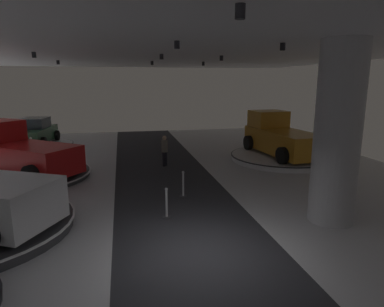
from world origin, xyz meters
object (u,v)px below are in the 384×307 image
at_px(display_platform_far_left, 26,175).
at_px(display_platform_far_right, 282,157).
at_px(pickup_truck_far_left, 19,152).
at_px(display_car_deep_left, 35,132).
at_px(visitor_walking_near, 165,149).
at_px(display_platform_deep_left, 36,146).
at_px(pickup_truck_far_right, 280,137).
at_px(column_right, 337,134).

bearing_deg(display_platform_far_left, display_platform_far_right, 3.63).
bearing_deg(display_platform_far_right, pickup_truck_far_left, -177.29).
xyz_separation_m(display_car_deep_left, display_platform_far_left, (1.24, -7.43, -0.91)).
xyz_separation_m(display_car_deep_left, pickup_truck_far_left, (0.99, -7.23, 0.12)).
distance_m(display_car_deep_left, visitor_walking_near, 10.12).
xyz_separation_m(display_platform_deep_left, pickup_truck_far_left, (1.00, -7.20, 1.00)).
xyz_separation_m(display_platform_far_right, pickup_truck_far_right, (-0.03, 0.32, 1.07)).
bearing_deg(display_platform_far_left, visitor_walking_near, 7.73).
bearing_deg(display_platform_far_left, column_right, -33.68).
xyz_separation_m(pickup_truck_far_left, visitor_walking_near, (6.72, 0.68, -0.25)).
xyz_separation_m(column_right, display_platform_deep_left, (-11.93, 14.51, -2.60)).
bearing_deg(display_platform_far_right, pickup_truck_far_right, 95.04).
height_order(display_platform_far_right, visitor_walking_near, visitor_walking_near).
distance_m(display_platform_far_right, pickup_truck_far_left, 13.34).
bearing_deg(display_platform_deep_left, column_right, -50.59).
xyz_separation_m(display_platform_far_right, visitor_walking_near, (-6.57, 0.05, 0.73)).
xyz_separation_m(display_platform_deep_left, visitor_walking_near, (7.72, -6.52, 0.75)).
distance_m(display_platform_far_right, visitor_walking_near, 6.61).
distance_m(display_car_deep_left, pickup_truck_far_right, 15.58).
relative_size(display_platform_deep_left, visitor_walking_near, 2.97).
height_order(display_platform_deep_left, display_platform_far_left, display_platform_deep_left).
bearing_deg(display_car_deep_left, column_right, -50.66).
relative_size(pickup_truck_far_right, pickup_truck_far_left, 1.00).
height_order(display_car_deep_left, pickup_truck_far_left, pickup_truck_far_left).
distance_m(display_car_deep_left, display_platform_far_right, 15.76).
bearing_deg(display_car_deep_left, pickup_truck_far_right, -23.77).
xyz_separation_m(column_right, display_platform_far_right, (2.36, 7.94, -2.58)).
relative_size(display_platform_deep_left, display_car_deep_left, 1.08).
xyz_separation_m(display_platform_deep_left, pickup_truck_far_right, (14.26, -6.25, 1.10)).
xyz_separation_m(display_platform_far_left, visitor_walking_near, (6.47, 0.88, 0.78)).
bearing_deg(display_platform_deep_left, pickup_truck_far_left, -82.13).
xyz_separation_m(column_right, pickup_truck_far_left, (-10.93, 7.31, -1.59)).
xyz_separation_m(column_right, display_platform_far_left, (-10.68, 7.12, -2.62)).
bearing_deg(display_car_deep_left, pickup_truck_far_left, -82.19).
bearing_deg(pickup_truck_far_left, display_car_deep_left, 97.81).
distance_m(display_platform_far_right, display_platform_far_left, 13.07).
height_order(display_platform_far_left, visitor_walking_near, visitor_walking_near).
height_order(display_platform_deep_left, display_platform_far_right, display_platform_far_right).
distance_m(display_platform_far_left, pickup_truck_far_left, 1.08).
height_order(display_platform_far_right, pickup_truck_far_right, pickup_truck_far_right).
bearing_deg(visitor_walking_near, column_right, -62.25).
relative_size(display_platform_deep_left, pickup_truck_far_right, 0.87).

